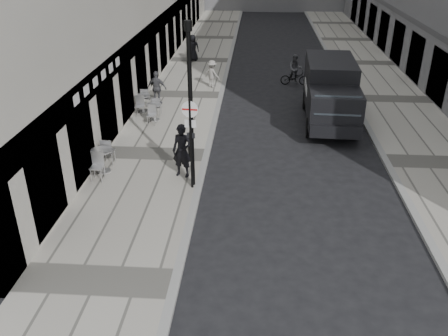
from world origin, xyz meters
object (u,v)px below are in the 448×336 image
at_px(panel_van, 331,89).
at_px(cyclist, 295,73).
at_px(sign_post, 191,132).
at_px(walking_man, 182,151).
at_px(lamppost, 190,100).

relative_size(panel_van, cyclist, 3.36).
bearing_deg(cyclist, sign_post, -107.40).
bearing_deg(cyclist, walking_man, -110.48).
bearing_deg(sign_post, lamppost, 96.39).
relative_size(walking_man, sign_post, 0.61).
bearing_deg(panel_van, cyclist, 103.94).
distance_m(walking_man, panel_van, 8.61).
bearing_deg(lamppost, panel_van, 51.21).
xyz_separation_m(lamppost, panel_van, (5.50, 6.84, -1.66)).
height_order(walking_man, cyclist, walking_man).
relative_size(sign_post, lamppost, 0.58).
height_order(lamppost, panel_van, lamppost).
bearing_deg(walking_man, cyclist, 82.03).
xyz_separation_m(sign_post, panel_van, (5.50, 7.05, -0.63)).
xyz_separation_m(walking_man, sign_post, (0.45, -0.84, 1.08)).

